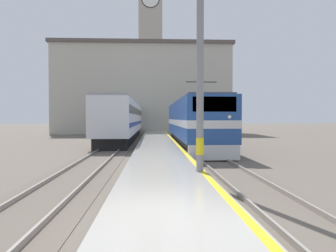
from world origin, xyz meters
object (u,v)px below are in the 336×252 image
object	(u,v)px
passenger_train	(127,119)
clock_tower	(151,44)
locomotive_train	(193,123)
catenary_mast	(201,47)

from	to	relation	value
passenger_train	clock_tower	bearing A→B (deg)	83.33
locomotive_train	passenger_train	bearing A→B (deg)	115.55
passenger_train	clock_tower	distance (m)	27.30
locomotive_train	passenger_train	xyz separation A→B (m)	(-6.31, 13.21, 0.25)
locomotive_train	clock_tower	world-z (taller)	clock_tower
passenger_train	catenary_mast	bearing A→B (deg)	-80.35
locomotive_train	clock_tower	xyz separation A→B (m)	(-3.61, 36.30, 14.57)
passenger_train	locomotive_train	bearing A→B (deg)	-64.45
locomotive_train	catenary_mast	xyz separation A→B (m)	(-1.53, -14.89, 2.89)
passenger_train	clock_tower	world-z (taller)	clock_tower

